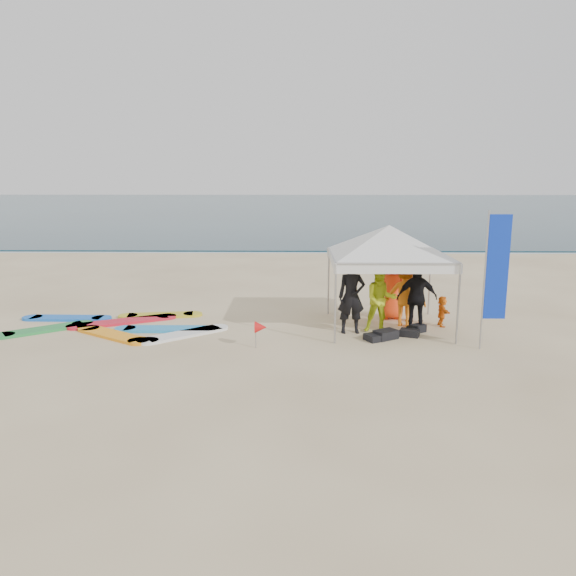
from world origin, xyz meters
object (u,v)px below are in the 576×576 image
(surfboard_spread, at_px, (123,326))
(feather_flag, at_px, (496,269))
(person_orange_a, at_px, (405,294))
(person_seated, at_px, (442,311))
(marker_pennant, at_px, (261,327))
(person_black_b, at_px, (417,298))
(person_yellow, at_px, (381,299))
(person_orange_b, at_px, (392,289))
(canopy_tent, at_px, (389,226))
(person_black_a, at_px, (351,296))

(surfboard_spread, bearing_deg, feather_flag, -11.08)
(person_orange_a, height_order, surfboard_spread, person_orange_a)
(person_seated, distance_m, marker_pennant, 5.10)
(person_seated, height_order, marker_pennant, person_seated)
(person_black_b, distance_m, marker_pennant, 4.20)
(marker_pennant, bearing_deg, person_yellow, 25.66)
(person_seated, height_order, surfboard_spread, person_seated)
(person_orange_a, xyz_separation_m, surfboard_spread, (-7.48, -0.26, -0.82))
(person_orange_a, distance_m, surfboard_spread, 7.53)
(person_orange_b, bearing_deg, person_yellow, 71.37)
(canopy_tent, bearing_deg, person_orange_a, 19.78)
(person_black_a, height_order, marker_pennant, person_black_a)
(person_black_a, relative_size, person_seated, 2.30)
(feather_flag, distance_m, surfboard_spread, 9.44)
(person_black_b, bearing_deg, person_orange_a, -66.67)
(person_seated, relative_size, canopy_tent, 0.20)
(person_yellow, relative_size, person_black_b, 0.97)
(person_orange_a, relative_size, canopy_tent, 0.42)
(marker_pennant, height_order, surfboard_spread, marker_pennant)
(person_black_a, relative_size, person_orange_a, 1.10)
(marker_pennant, bearing_deg, person_seated, 22.97)
(person_black_b, bearing_deg, canopy_tent, -23.35)
(person_yellow, bearing_deg, surfboard_spread, 174.04)
(canopy_tent, bearing_deg, marker_pennant, -150.04)
(person_black_b, distance_m, feather_flag, 2.30)
(person_black_b, distance_m, person_orange_b, 1.34)
(person_orange_b, distance_m, surfboard_spread, 7.37)
(person_orange_a, height_order, feather_flag, feather_flag)
(marker_pennant, bearing_deg, feather_flag, -0.16)
(person_yellow, xyz_separation_m, person_black_b, (0.93, 0.07, 0.03))
(person_seated, height_order, canopy_tent, canopy_tent)
(marker_pennant, bearing_deg, person_orange_b, 38.60)
(person_black_a, xyz_separation_m, marker_pennant, (-2.22, -1.33, -0.45))
(person_yellow, distance_m, feather_flag, 2.94)
(person_seated, bearing_deg, person_orange_b, 57.01)
(marker_pennant, bearing_deg, person_black_b, 21.03)
(person_orange_b, xyz_separation_m, marker_pennant, (-3.47, -2.77, -0.36))
(person_orange_a, xyz_separation_m, canopy_tent, (-0.51, -0.18, 1.83))
(person_seated, bearing_deg, person_black_a, 104.62)
(person_black_a, height_order, canopy_tent, canopy_tent)
(person_black_a, bearing_deg, canopy_tent, 22.43)
(person_black_b, xyz_separation_m, surfboard_spread, (-7.68, 0.26, -0.84))
(person_yellow, relative_size, canopy_tent, 0.41)
(person_yellow, distance_m, person_black_b, 0.94)
(person_seated, bearing_deg, person_yellow, 107.83)
(person_orange_a, xyz_separation_m, person_seated, (0.99, -0.04, -0.45))
(person_black_a, xyz_separation_m, person_yellow, (0.76, 0.10, -0.10))
(marker_pennant, xyz_separation_m, surfboard_spread, (-3.77, 1.76, -0.46))
(canopy_tent, height_order, marker_pennant, canopy_tent)
(person_black_a, xyz_separation_m, person_orange_b, (1.26, 1.44, -0.09))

